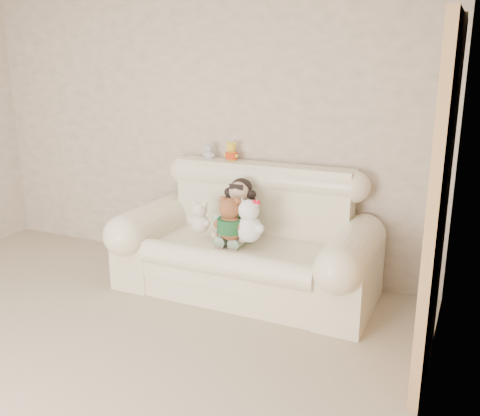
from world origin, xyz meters
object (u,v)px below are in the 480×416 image
at_px(seated_child, 240,209).
at_px(white_cat, 249,216).
at_px(sofa, 245,233).
at_px(cream_teddy, 200,214).
at_px(brown_teddy, 230,214).

bearing_deg(seated_child, white_cat, -59.36).
height_order(sofa, white_cat, sofa).
xyz_separation_m(seated_child, cream_teddy, (-0.27, -0.18, -0.03)).
bearing_deg(white_cat, cream_teddy, 155.52).
distance_m(seated_child, white_cat, 0.29).
bearing_deg(cream_teddy, sofa, 11.02).
xyz_separation_m(sofa, white_cat, (0.10, -0.14, 0.19)).
bearing_deg(sofa, white_cat, -55.07).
distance_m(sofa, seated_child, 0.21).
bearing_deg(brown_teddy, white_cat, 27.54).
height_order(sofa, cream_teddy, sofa).
distance_m(seated_child, brown_teddy, 0.25).
relative_size(sofa, cream_teddy, 6.75).
relative_size(brown_teddy, cream_teddy, 1.33).
xyz_separation_m(seated_child, brown_teddy, (0.03, -0.24, 0.02)).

